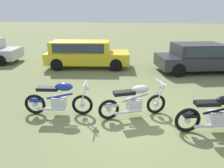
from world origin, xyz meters
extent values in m
plane|color=olive|center=(0.00, 0.00, 0.00)|extent=(120.00, 120.00, 0.00)
torus|color=black|center=(-1.36, -0.01, 0.31)|extent=(0.63, 0.19, 0.62)
torus|color=black|center=(-2.75, -0.24, 0.31)|extent=(0.63, 0.19, 0.62)
cylinder|color=silver|center=(-1.36, -0.01, 0.31)|extent=(0.15, 0.12, 0.14)
cylinder|color=silver|center=(-2.75, -0.24, 0.31)|extent=(0.15, 0.12, 0.14)
cylinder|color=silver|center=(-1.32, 0.09, 0.65)|extent=(0.27, 0.08, 0.74)
cylinder|color=silver|center=(-1.29, -0.09, 0.65)|extent=(0.27, 0.08, 0.74)
cube|color=silver|center=(-2.04, -0.12, 0.38)|extent=(0.44, 0.36, 0.32)
cylinder|color=navy|center=(-2.01, -0.12, 0.58)|extent=(0.77, 0.19, 0.22)
ellipsoid|color=navy|center=(-1.86, -0.09, 0.87)|extent=(0.56, 0.34, 0.24)
cube|color=black|center=(-2.33, -0.17, 0.81)|extent=(0.63, 0.34, 0.10)
cube|color=navy|center=(-2.69, -0.23, 0.45)|extent=(0.38, 0.24, 0.08)
cylinder|color=silver|center=(-1.27, 0.01, 0.98)|extent=(0.14, 0.64, 0.03)
sphere|color=silver|center=(-1.21, 0.02, 0.86)|extent=(0.18, 0.18, 0.16)
cylinder|color=silver|center=(-2.23, -0.31, 0.24)|extent=(0.80, 0.21, 0.08)
torus|color=black|center=(0.76, 0.49, 0.30)|extent=(0.58, 0.34, 0.60)
torus|color=black|center=(-0.54, -0.14, 0.30)|extent=(0.58, 0.34, 0.60)
cylinder|color=silver|center=(0.76, 0.49, 0.30)|extent=(0.17, 0.15, 0.14)
cylinder|color=silver|center=(-0.54, -0.14, 0.30)|extent=(0.17, 0.15, 0.14)
cylinder|color=silver|center=(0.78, 0.60, 0.64)|extent=(0.26, 0.15, 0.75)
cylinder|color=silver|center=(0.86, 0.43, 0.64)|extent=(0.26, 0.15, 0.75)
cube|color=silver|center=(0.13, 0.18, 0.38)|extent=(0.49, 0.44, 0.32)
cylinder|color=#B7BABF|center=(0.16, 0.19, 0.58)|extent=(0.74, 0.40, 0.22)
ellipsoid|color=#B7BABF|center=(0.29, 0.26, 0.82)|extent=(0.58, 0.46, 0.24)
cube|color=black|center=(-0.14, 0.05, 0.76)|extent=(0.64, 0.48, 0.10)
cube|color=#B7BABF|center=(-0.49, -0.12, 0.44)|extent=(0.40, 0.32, 0.08)
cylinder|color=silver|center=(0.85, 0.53, 0.98)|extent=(0.31, 0.59, 0.03)
sphere|color=silver|center=(0.91, 0.56, 0.86)|extent=(0.21, 0.21, 0.16)
cylinder|color=silver|center=(0.00, -0.06, 0.24)|extent=(0.75, 0.42, 0.08)
torus|color=black|center=(1.53, -0.40, 0.33)|extent=(0.66, 0.26, 0.66)
cylinder|color=silver|center=(1.53, -0.40, 0.33)|extent=(0.16, 0.13, 0.14)
cube|color=silver|center=(2.24, -0.21, 0.38)|extent=(0.46, 0.39, 0.32)
cylinder|color=black|center=(2.27, -0.20, 0.58)|extent=(0.77, 0.26, 0.22)
cube|color=black|center=(1.95, -0.28, 0.78)|extent=(0.64, 0.38, 0.10)
cube|color=black|center=(1.59, -0.38, 0.47)|extent=(0.39, 0.27, 0.08)
cylinder|color=silver|center=(2.07, -0.42, 0.24)|extent=(0.79, 0.28, 0.08)
cylinder|color=black|center=(-8.25, 6.36, 0.32)|extent=(0.67, 0.36, 0.64)
cylinder|color=black|center=(-7.87, 4.74, 0.32)|extent=(0.67, 0.36, 0.64)
cube|color=gold|center=(-2.90, 5.47, 0.55)|extent=(4.70, 2.45, 0.60)
cube|color=gold|center=(-3.29, 5.40, 1.13)|extent=(3.35, 2.06, 0.60)
cube|color=#2D3842|center=(-3.29, 5.40, 1.15)|extent=(2.89, 2.01, 0.48)
cylinder|color=black|center=(-1.51, 6.52, 0.32)|extent=(0.67, 0.32, 0.64)
cylinder|color=black|center=(-1.24, 4.93, 0.32)|extent=(0.67, 0.32, 0.64)
cylinder|color=black|center=(-4.55, 6.00, 0.32)|extent=(0.67, 0.32, 0.64)
cylinder|color=black|center=(-4.28, 4.41, 0.32)|extent=(0.67, 0.32, 0.64)
cube|color=#2D2D33|center=(2.96, 5.71, 0.55)|extent=(4.60, 2.95, 0.60)
cube|color=#2D2D33|center=(2.81, 5.67, 1.13)|extent=(2.71, 2.24, 0.60)
cube|color=#2D3842|center=(2.81, 5.67, 1.15)|extent=(2.38, 2.18, 0.48)
cylinder|color=black|center=(4.09, 6.93, 0.32)|extent=(0.68, 0.39, 0.64)
cylinder|color=black|center=(1.35, 6.14, 0.32)|extent=(0.68, 0.39, 0.64)
cylinder|color=black|center=(1.82, 4.48, 0.32)|extent=(0.68, 0.39, 0.64)
camera|label=1|loc=(0.55, -5.18, 2.86)|focal=32.64mm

